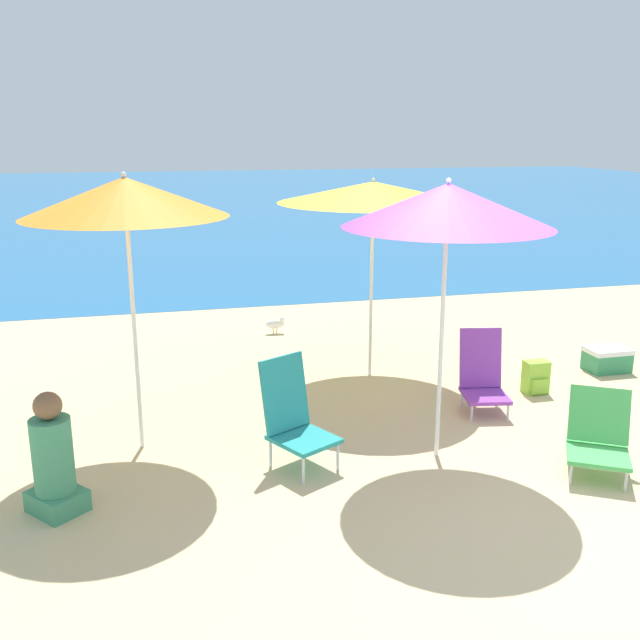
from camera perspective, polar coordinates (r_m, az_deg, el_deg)
name	(u,v)px	position (r m, az deg, el deg)	size (l,w,h in m)	color
ground_plane	(521,494)	(5.83, 15.81, -13.24)	(60.00, 60.00, 0.00)	#D1BA89
sea_water	(206,196)	(31.09, -9.08, 9.76)	(60.00, 40.00, 0.01)	#23669E
beach_umbrella_orange	(125,197)	(6.02, -15.32, 9.44)	(1.67, 1.67, 2.38)	white
beach_umbrella_purple	(448,206)	(5.73, 10.17, 8.99)	(1.68, 1.68, 2.34)	white
beach_umbrella_yellow	(373,192)	(7.77, 4.27, 10.15)	(2.07, 2.07, 2.21)	white
beach_chair_teal	(293,414)	(5.92, -2.15, -7.56)	(0.65, 0.70, 0.90)	silver
beach_chair_purple	(482,375)	(7.27, 12.86, -4.28)	(0.51, 0.59, 0.80)	silver
beach_chair_green	(598,436)	(6.26, 21.38, -8.60)	(0.70, 0.74, 0.66)	silver
person_seated_near	(53,462)	(5.57, -20.55, -10.59)	(0.49, 0.49, 0.92)	#3F8C66
backpack_lime	(536,377)	(7.89, 16.88, -4.42)	(0.25, 0.19, 0.35)	#8ECC3D
cooler_box	(607,359)	(8.89, 21.97, -2.93)	(0.48, 0.34, 0.28)	#338C59
seagull	(276,323)	(9.78, -3.58, -0.28)	(0.27, 0.11, 0.23)	gold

